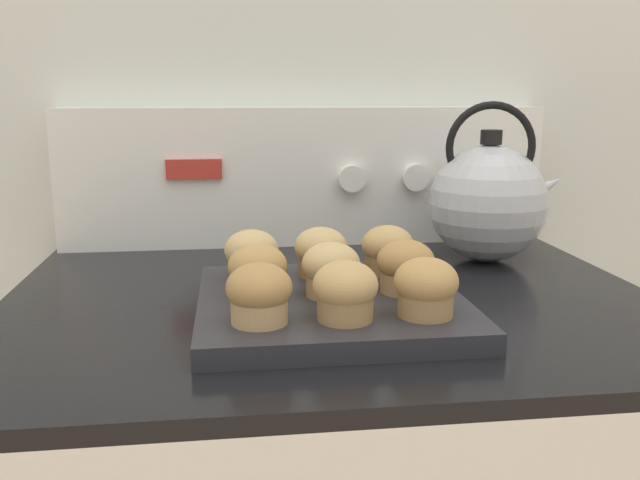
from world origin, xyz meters
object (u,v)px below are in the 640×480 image
muffin_pan (330,305)px  muffin_r1_c2 (406,267)px  muffin_r2_c0 (252,255)px  tea_kettle (489,201)px  muffin_r0_c0 (259,294)px  muffin_r1_c1 (331,270)px  muffin_r0_c2 (426,288)px  muffin_r1_c0 (258,272)px  muffin_r2_c2 (388,250)px  muffin_r0_c1 (345,291)px  muffin_r2_c1 (321,252)px

muffin_pan → muffin_r1_c2: 0.09m
muffin_r2_c0 → tea_kettle: tea_kettle is taller
muffin_r1_c2 → muffin_r2_c0: (-0.16, 0.08, 0.00)m
muffin_pan → muffin_r0_c0: 0.12m
muffin_r1_c1 → tea_kettle: bearing=39.7°
muffin_r0_c2 → muffin_r1_c0: (-0.16, 0.08, 0.00)m
muffin_pan → muffin_r1_c0: muffin_r1_c0 is taller
muffin_pan → muffin_r2_c0: (-0.08, 0.08, 0.04)m
muffin_r0_c2 → muffin_r2_c2: 0.16m
muffin_pan → muffin_r2_c0: muffin_r2_c0 is taller
muffin_r0_c1 → muffin_r1_c1: bearing=91.4°
muffin_r1_c2 → muffin_r2_c2: bearing=90.9°
muffin_r0_c2 → muffin_r1_c1: 0.11m
muffin_r0_c1 → muffin_r1_c1: same height
muffin_pan → muffin_r2_c2: bearing=45.5°
muffin_r1_c0 → muffin_r2_c0: 0.08m
muffin_pan → muffin_r1_c1: muffin_r1_c1 is taller
muffin_r0_c0 → muffin_r2_c0: same height
muffin_r0_c2 → muffin_r2_c2: (-0.00, 0.16, 0.00)m
muffin_r2_c1 → tea_kettle: 0.29m
muffin_r1_c0 → muffin_r2_c1: size_ratio=1.00×
muffin_r0_c1 → muffin_r0_c2: 0.08m
muffin_r0_c0 → muffin_r1_c2: size_ratio=1.00×
muffin_pan → tea_kettle: 0.34m
muffin_r0_c2 → muffin_r1_c1: (-0.08, 0.08, 0.00)m
muffin_r2_c1 → muffin_pan: bearing=-90.2°
muffin_r2_c0 → muffin_r1_c2: bearing=-24.9°
muffin_r2_c1 → muffin_r2_c2: (0.08, 0.00, 0.00)m
muffin_r0_c0 → muffin_r1_c0: size_ratio=1.00×
muffin_r0_c2 → muffin_r1_c1: same height
muffin_r1_c1 → tea_kettle: 0.34m
muffin_r1_c1 → muffin_r2_c2: (0.08, 0.08, 0.00)m
tea_kettle → muffin_r1_c2: bearing=-129.6°
tea_kettle → muffin_r2_c1: bearing=-153.2°
muffin_r0_c0 → muffin_r1_c1: bearing=44.7°
muffin_r0_c1 → muffin_r2_c1: (-0.00, 0.16, 0.00)m
muffin_r0_c1 → muffin_r2_c0: bearing=117.8°
muffin_r1_c1 → muffin_r2_c1: size_ratio=1.00×
muffin_r2_c1 → muffin_r2_c2: 0.08m
muffin_r1_c2 → tea_kettle: 0.28m
muffin_r0_c0 → tea_kettle: bearing=40.9°
muffin_r0_c2 → muffin_r2_c2: same height
muffin_r1_c2 → muffin_r2_c0: size_ratio=1.00×
muffin_r0_c0 → muffin_r1_c0: (0.00, 0.08, 0.00)m
muffin_r1_c1 → muffin_r2_c1: bearing=90.1°
muffin_r0_c0 → muffin_r2_c1: size_ratio=1.00×
muffin_r0_c1 → muffin_r0_c2: same height
muffin_r2_c2 → muffin_r0_c0: bearing=-134.7°
muffin_pan → muffin_r2_c0: 0.12m
muffin_r0_c2 → muffin_r2_c0: (-0.16, 0.16, 0.00)m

